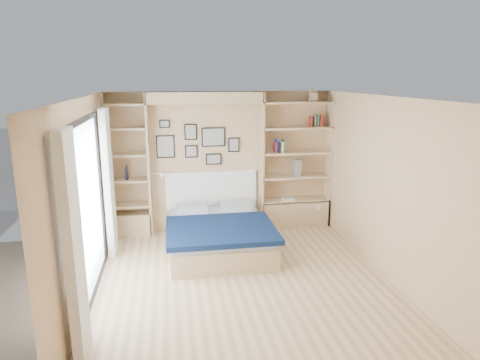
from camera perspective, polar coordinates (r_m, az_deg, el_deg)
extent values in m
plane|color=#D7B984|center=(6.09, 0.36, -13.26)|extent=(4.50, 4.50, 0.00)
plane|color=tan|center=(7.80, -2.45, 2.52)|extent=(4.00, 0.00, 4.00)
plane|color=tan|center=(3.57, 6.69, -11.40)|extent=(4.00, 0.00, 4.00)
plane|color=tan|center=(5.66, -20.03, -2.62)|extent=(0.00, 4.50, 4.50)
plane|color=tan|center=(6.28, 18.67, -0.94)|extent=(0.00, 4.50, 4.50)
plane|color=white|center=(5.43, 0.40, 10.97)|extent=(4.50, 4.50, 0.00)
cube|color=tan|center=(7.58, -12.08, 1.91)|extent=(0.04, 0.35, 2.50)
cube|color=tan|center=(7.75, 2.86, 2.44)|extent=(0.04, 0.35, 2.50)
cube|color=tan|center=(7.46, -4.70, 10.89)|extent=(2.00, 0.35, 0.20)
cube|color=tan|center=(8.11, 11.74, 2.68)|extent=(0.04, 0.35, 2.50)
cube|color=tan|center=(7.65, -17.18, 1.69)|extent=(0.04, 0.35, 2.50)
cube|color=tan|center=(8.16, 7.26, -4.34)|extent=(1.30, 0.35, 0.50)
cube|color=tan|center=(7.88, -14.26, -5.69)|extent=(0.70, 0.35, 0.40)
cube|color=black|center=(5.47, -20.56, 7.29)|extent=(0.04, 2.08, 0.06)
cube|color=black|center=(6.09, -18.79, -13.70)|extent=(0.04, 2.08, 0.06)
cube|color=black|center=(4.75, -21.68, -7.76)|extent=(0.04, 0.06, 2.20)
cube|color=black|center=(6.66, -18.15, -1.42)|extent=(0.04, 0.06, 2.20)
cube|color=silver|center=(5.69, -19.73, -3.87)|extent=(0.01, 2.00, 2.20)
cube|color=white|center=(4.46, -21.33, -8.44)|extent=(0.10, 0.45, 2.30)
cube|color=white|center=(6.90, -17.11, -0.40)|extent=(0.10, 0.45, 2.30)
cube|color=tan|center=(8.08, 7.31, -2.65)|extent=(1.30, 0.35, 0.04)
cube|color=tan|center=(7.97, 7.41, 0.46)|extent=(1.30, 0.35, 0.04)
cube|color=tan|center=(7.88, 7.51, 3.64)|extent=(1.30, 0.35, 0.04)
cube|color=tan|center=(7.82, 7.61, 6.89)|extent=(1.30, 0.35, 0.04)
cube|color=tan|center=(7.78, 7.72, 10.19)|extent=(1.30, 0.35, 0.04)
cube|color=tan|center=(7.78, -14.41, -3.26)|extent=(0.70, 0.35, 0.04)
cube|color=tan|center=(7.66, -14.61, -0.03)|extent=(0.70, 0.35, 0.04)
cube|color=tan|center=(7.57, -14.81, 3.28)|extent=(0.70, 0.35, 0.04)
cube|color=tan|center=(7.51, -15.02, 6.66)|extent=(0.70, 0.35, 0.04)
cube|color=tan|center=(7.47, -15.21, 9.70)|extent=(0.70, 0.35, 0.04)
cube|color=tan|center=(7.02, -2.87, -7.95)|extent=(1.56, 1.95, 0.34)
cube|color=#B5BBC6|center=(6.94, -2.89, -6.26)|extent=(1.52, 1.91, 0.10)
cube|color=#0A1A3A|center=(6.61, -2.56, -6.66)|extent=(1.66, 1.37, 0.08)
cube|color=#B5BBC6|center=(7.52, -6.46, -3.88)|extent=(0.54, 0.39, 0.12)
cube|color=#B5BBC6|center=(7.59, -0.56, -3.61)|extent=(0.54, 0.39, 0.12)
cube|color=white|center=(7.87, -3.83, -1.36)|extent=(1.66, 0.04, 0.70)
cube|color=black|center=(7.67, -9.91, 4.41)|extent=(0.32, 0.02, 0.40)
cube|color=gray|center=(7.66, -9.91, 4.40)|extent=(0.28, 0.01, 0.36)
cube|color=black|center=(7.64, -6.59, 6.39)|extent=(0.22, 0.02, 0.28)
cube|color=gray|center=(7.63, -6.58, 6.38)|extent=(0.18, 0.01, 0.24)
cube|color=black|center=(7.69, -6.52, 3.80)|extent=(0.22, 0.02, 0.22)
cube|color=gray|center=(7.68, -6.51, 3.79)|extent=(0.18, 0.01, 0.18)
cube|color=black|center=(7.68, -3.57, 5.74)|extent=(0.42, 0.02, 0.34)
cube|color=gray|center=(7.67, -3.57, 5.73)|extent=(0.38, 0.01, 0.30)
cube|color=black|center=(7.75, -3.53, 2.81)|extent=(0.28, 0.02, 0.20)
cube|color=gray|center=(7.74, -3.52, 2.80)|extent=(0.24, 0.01, 0.16)
cube|color=black|center=(7.75, -0.83, 4.72)|extent=(0.20, 0.02, 0.26)
cube|color=gray|center=(7.74, -0.82, 4.70)|extent=(0.16, 0.01, 0.22)
cube|color=black|center=(7.61, -10.03, 7.39)|extent=(0.18, 0.02, 0.14)
cube|color=gray|center=(7.60, -10.03, 7.38)|extent=(0.14, 0.01, 0.10)
cylinder|color=silver|center=(7.53, -10.99, 0.87)|extent=(0.20, 0.02, 0.02)
cone|color=white|center=(7.53, -10.23, 0.75)|extent=(0.13, 0.12, 0.15)
cylinder|color=silver|center=(7.67, 1.95, 1.35)|extent=(0.20, 0.02, 0.02)
cone|color=white|center=(7.66, 1.21, 1.18)|extent=(0.13, 0.12, 0.15)
cube|color=#B21F3D|center=(7.75, 4.71, 4.34)|extent=(0.02, 0.15, 0.17)
cube|color=navy|center=(7.75, 4.87, 4.62)|extent=(0.03, 0.15, 0.25)
cube|color=black|center=(7.76, 5.04, 4.41)|extent=(0.03, 0.15, 0.19)
cube|color=#BFB28C|center=(7.78, 5.55, 4.43)|extent=(0.04, 0.15, 0.19)
cube|color=#275C3B|center=(7.79, 5.79, 4.54)|extent=(0.03, 0.15, 0.22)
cube|color=maroon|center=(7.88, 9.38, 7.69)|extent=(0.02, 0.15, 0.18)
cube|color=black|center=(7.89, 9.66, 7.70)|extent=(0.03, 0.15, 0.18)
cube|color=#BFB28C|center=(7.89, 9.80, 7.69)|extent=(0.04, 0.15, 0.18)
cube|color=#26593F|center=(7.91, 10.23, 7.81)|extent=(0.03, 0.15, 0.21)
cube|color=#A51E1E|center=(7.93, 10.63, 7.78)|extent=(0.03, 0.15, 0.21)
cube|color=navy|center=(7.63, -14.92, 0.77)|extent=(0.02, 0.15, 0.18)
cube|color=black|center=(7.63, -14.83, 1.00)|extent=(0.03, 0.15, 0.25)
cube|color=tan|center=(7.85, 9.67, 10.84)|extent=(0.13, 0.13, 0.15)
cone|color=tan|center=(7.85, 9.70, 11.68)|extent=(0.20, 0.20, 0.08)
cube|color=slate|center=(7.94, 7.67, 1.65)|extent=(0.12, 0.12, 0.30)
cube|color=white|center=(7.98, 6.40, -2.57)|extent=(0.22, 0.16, 0.03)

